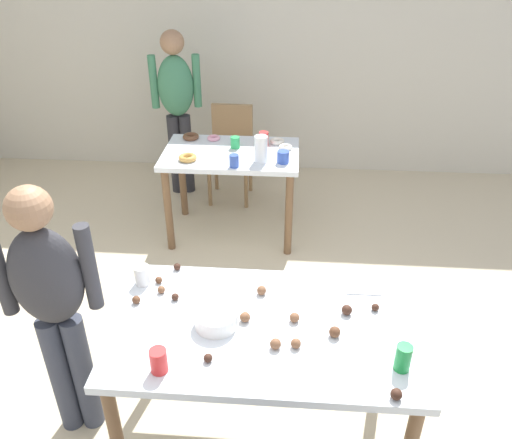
{
  "coord_description": "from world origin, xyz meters",
  "views": [
    {
      "loc": [
        0.12,
        -1.92,
        2.36
      ],
      "look_at": [
        -0.06,
        0.51,
        0.9
      ],
      "focal_mm": 35.89,
      "sensor_mm": 36.0,
      "label": 1
    }
  ],
  "objects_px": {
    "person_adult_far": "(177,100)",
    "mixing_bowl": "(216,318)",
    "dining_table_near": "(265,339)",
    "pitcher_far": "(261,149)",
    "soda_can": "(403,358)",
    "dining_table_far": "(231,165)",
    "chair_far_table": "(231,147)",
    "person_girl_near": "(53,300)"
  },
  "relations": [
    {
      "from": "soda_can",
      "to": "person_adult_far",
      "type": "bearing_deg",
      "value": 117.81
    },
    {
      "from": "dining_table_far",
      "to": "chair_far_table",
      "type": "relative_size",
      "value": 1.23
    },
    {
      "from": "dining_table_near",
      "to": "soda_can",
      "type": "relative_size",
      "value": 11.36
    },
    {
      "from": "chair_far_table",
      "to": "soda_can",
      "type": "bearing_deg",
      "value": -69.95
    },
    {
      "from": "dining_table_far",
      "to": "mixing_bowl",
      "type": "distance_m",
      "value": 1.99
    },
    {
      "from": "chair_far_table",
      "to": "soda_can",
      "type": "height_order",
      "value": "soda_can"
    },
    {
      "from": "chair_far_table",
      "to": "person_girl_near",
      "type": "distance_m",
      "value": 2.74
    },
    {
      "from": "person_girl_near",
      "to": "mixing_bowl",
      "type": "xyz_separation_m",
      "value": [
        0.75,
        -0.0,
        -0.06
      ]
    },
    {
      "from": "mixing_bowl",
      "to": "pitcher_far",
      "type": "relative_size",
      "value": 0.98
    },
    {
      "from": "soda_can",
      "to": "pitcher_far",
      "type": "distance_m",
      "value": 2.13
    },
    {
      "from": "chair_far_table",
      "to": "pitcher_far",
      "type": "relative_size",
      "value": 4.3
    },
    {
      "from": "dining_table_far",
      "to": "mixing_bowl",
      "type": "height_order",
      "value": "mixing_bowl"
    },
    {
      "from": "dining_table_far",
      "to": "mixing_bowl",
      "type": "bearing_deg",
      "value": -85.14
    },
    {
      "from": "chair_far_table",
      "to": "person_adult_far",
      "type": "xyz_separation_m",
      "value": [
        -0.49,
        0.04,
        0.42
      ]
    },
    {
      "from": "dining_table_near",
      "to": "person_adult_far",
      "type": "bearing_deg",
      "value": 109.66
    },
    {
      "from": "pitcher_far",
      "to": "dining_table_near",
      "type": "bearing_deg",
      "value": -85.54
    },
    {
      "from": "mixing_bowl",
      "to": "pitcher_far",
      "type": "xyz_separation_m",
      "value": [
        0.08,
        1.81,
        0.06
      ]
    },
    {
      "from": "chair_far_table",
      "to": "soda_can",
      "type": "distance_m",
      "value": 3.08
    },
    {
      "from": "dining_table_near",
      "to": "mixing_bowl",
      "type": "relative_size",
      "value": 6.99
    },
    {
      "from": "dining_table_far",
      "to": "pitcher_far",
      "type": "bearing_deg",
      "value": -34.25
    },
    {
      "from": "person_adult_far",
      "to": "pitcher_far",
      "type": "bearing_deg",
      "value": -47.72
    },
    {
      "from": "dining_table_near",
      "to": "person_girl_near",
      "type": "height_order",
      "value": "person_girl_near"
    },
    {
      "from": "person_adult_far",
      "to": "dining_table_near",
      "type": "bearing_deg",
      "value": -70.34
    },
    {
      "from": "dining_table_near",
      "to": "dining_table_far",
      "type": "bearing_deg",
      "value": 101.19
    },
    {
      "from": "person_adult_far",
      "to": "pitcher_far",
      "type": "distance_m",
      "value": 1.23
    },
    {
      "from": "person_adult_far",
      "to": "mixing_bowl",
      "type": "relative_size",
      "value": 7.71
    },
    {
      "from": "person_girl_near",
      "to": "person_adult_far",
      "type": "xyz_separation_m",
      "value": [
        0.01,
        2.71,
        0.07
      ]
    },
    {
      "from": "chair_far_table",
      "to": "soda_can",
      "type": "xyz_separation_m",
      "value": [
        1.05,
        -2.88,
        0.31
      ]
    },
    {
      "from": "dining_table_near",
      "to": "soda_can",
      "type": "distance_m",
      "value": 0.63
    },
    {
      "from": "dining_table_near",
      "to": "mixing_bowl",
      "type": "height_order",
      "value": "mixing_bowl"
    },
    {
      "from": "pitcher_far",
      "to": "soda_can",
      "type": "bearing_deg",
      "value": -70.44
    },
    {
      "from": "dining_table_near",
      "to": "chair_far_table",
      "type": "distance_m",
      "value": 2.71
    },
    {
      "from": "soda_can",
      "to": "pitcher_far",
      "type": "xyz_separation_m",
      "value": [
        -0.71,
        2.01,
        0.04
      ]
    },
    {
      "from": "chair_far_table",
      "to": "person_adult_far",
      "type": "relative_size",
      "value": 0.57
    },
    {
      "from": "dining_table_near",
      "to": "person_girl_near",
      "type": "xyz_separation_m",
      "value": [
        -0.97,
        -0.01,
        0.18
      ]
    },
    {
      "from": "mixing_bowl",
      "to": "dining_table_near",
      "type": "bearing_deg",
      "value": 4.44
    },
    {
      "from": "mixing_bowl",
      "to": "soda_can",
      "type": "bearing_deg",
      "value": -14.27
    },
    {
      "from": "dining_table_far",
      "to": "chair_far_table",
      "type": "bearing_deg",
      "value": 97.17
    },
    {
      "from": "person_adult_far",
      "to": "mixing_bowl",
      "type": "xyz_separation_m",
      "value": [
        0.74,
        -2.71,
        -0.13
      ]
    },
    {
      "from": "dining_table_near",
      "to": "soda_can",
      "type": "xyz_separation_m",
      "value": [
        0.57,
        -0.22,
        0.15
      ]
    },
    {
      "from": "dining_table_far",
      "to": "person_adult_far",
      "type": "distance_m",
      "value": 0.98
    },
    {
      "from": "chair_far_table",
      "to": "person_girl_near",
      "type": "relative_size",
      "value": 0.61
    }
  ]
}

